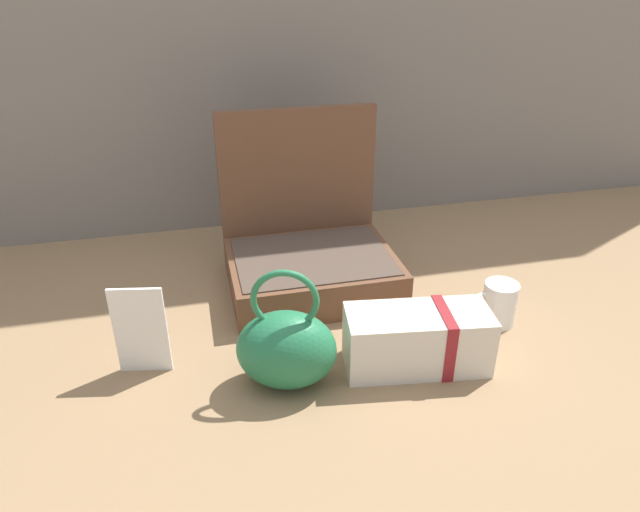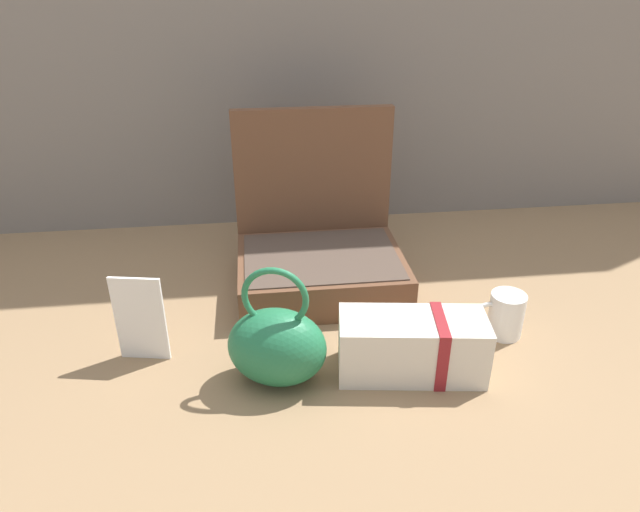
% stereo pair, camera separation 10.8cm
% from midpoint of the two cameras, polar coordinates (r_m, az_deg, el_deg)
% --- Properties ---
extents(ground_plane, '(6.00, 6.00, 0.00)m').
position_cam_midpoint_polar(ground_plane, '(1.18, -3.94, -7.31)').
color(ground_plane, '#8C6D4C').
extents(open_suitcase, '(0.37, 0.30, 0.38)m').
position_cam_midpoint_polar(open_suitcase, '(1.30, -3.52, 0.58)').
color(open_suitcase, brown).
rests_on(open_suitcase, ground_plane).
extents(teal_pouch_handbag, '(0.20, 0.17, 0.23)m').
position_cam_midpoint_polar(teal_pouch_handbag, '(1.00, -6.48, -9.16)').
color(teal_pouch_handbag, '#237247').
rests_on(teal_pouch_handbag, ground_plane).
extents(cream_toiletry_bag, '(0.27, 0.14, 0.12)m').
position_cam_midpoint_polar(cream_toiletry_bag, '(1.06, 6.97, -8.35)').
color(cream_toiletry_bag, silver).
rests_on(cream_toiletry_bag, ground_plane).
extents(coffee_mug, '(0.11, 0.07, 0.09)m').
position_cam_midpoint_polar(coffee_mug, '(1.21, 14.91, -4.68)').
color(coffee_mug, white).
rests_on(coffee_mug, ground_plane).
extents(info_card_left, '(0.09, 0.02, 0.17)m').
position_cam_midpoint_polar(info_card_left, '(1.09, -20.20, -7.09)').
color(info_card_left, white).
rests_on(info_card_left, ground_plane).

